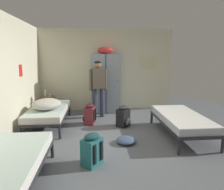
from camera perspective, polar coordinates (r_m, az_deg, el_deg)
ground_plane at (r=4.55m, az=0.30°, el=-12.47°), size 8.57×8.57×0.00m
room_backdrop at (r=5.46m, az=-13.41°, el=5.50°), size 4.36×5.42×2.65m
locker_bank at (r=6.63m, az=-1.81°, el=3.57°), size 0.90×0.55×2.07m
shelf_unit at (r=6.76m, az=-17.13°, el=-2.14°), size 0.38×0.30×0.57m
bed_left_front at (r=3.20m, az=-27.34°, el=-16.76°), size 0.90×1.90×0.49m
bed_left_rear at (r=5.60m, az=-17.06°, el=-4.36°), size 0.90×1.90×0.49m
bed_right at (r=4.98m, az=18.51°, el=-6.33°), size 0.90×1.90×0.49m
bedding_heap at (r=5.40m, az=-17.51°, el=-2.37°), size 0.70×0.80×0.25m
person_traveler at (r=6.03m, az=-3.85°, el=3.12°), size 0.51×0.29×1.66m
water_bottle at (r=6.73m, az=-17.91°, el=0.68°), size 0.07×0.07×0.24m
lotion_bottle at (r=6.65m, az=-16.74°, el=0.19°), size 0.05×0.05×0.14m
backpack_maroon at (r=5.56m, az=-6.19°, el=-5.35°), size 0.38×0.37×0.55m
backpack_teal at (r=3.57m, az=-5.66°, el=-14.80°), size 0.42×0.41×0.55m
backpack_black at (r=5.34m, az=3.17°, el=-5.97°), size 0.42×0.41×0.55m
clothes_pile_denim at (r=4.43m, az=3.86°, el=-12.28°), size 0.41×0.41×0.13m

